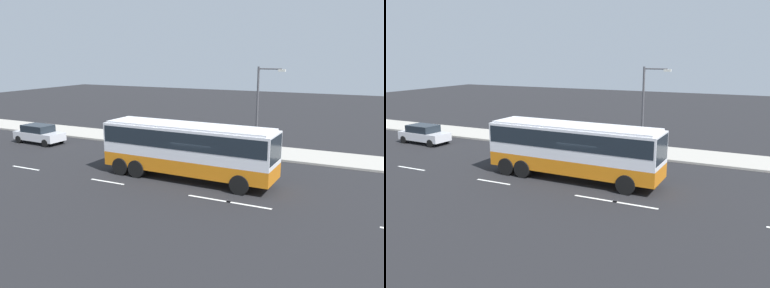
# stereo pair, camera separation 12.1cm
# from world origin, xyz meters

# --- Properties ---
(ground_plane) EXTENTS (120.00, 120.00, 0.00)m
(ground_plane) POSITION_xyz_m (0.00, 0.00, 0.00)
(ground_plane) COLOR black
(sidewalk_curb) EXTENTS (80.00, 4.00, 0.15)m
(sidewalk_curb) POSITION_xyz_m (0.00, 8.59, 0.07)
(sidewalk_curb) COLOR #A8A399
(sidewalk_curb) RESTS_ON ground_plane
(lane_centreline) EXTENTS (30.60, 0.16, 0.01)m
(lane_centreline) POSITION_xyz_m (-2.78, -2.47, 0.00)
(lane_centreline) COLOR white
(lane_centreline) RESTS_ON ground_plane
(coach_bus) EXTENTS (10.79, 2.90, 3.37)m
(coach_bus) POSITION_xyz_m (-0.75, 0.11, 2.09)
(coach_bus) COLOR orange
(coach_bus) RESTS_ON ground_plane
(car_silver_hatch) EXTENTS (4.58, 2.08, 1.58)m
(car_silver_hatch) POSITION_xyz_m (-16.67, 3.61, 0.83)
(car_silver_hatch) COLOR silver
(car_silver_hatch) RESTS_ON ground_plane
(pedestrian_near_curb) EXTENTS (0.32, 0.32, 1.67)m
(pedestrian_near_curb) POSITION_xyz_m (-3.99, 8.15, 1.11)
(pedestrian_near_curb) COLOR #38334C
(pedestrian_near_curb) RESTS_ON sidewalk_curb
(pedestrian_at_crossing) EXTENTS (0.32, 0.32, 1.54)m
(pedestrian_at_crossing) POSITION_xyz_m (-2.82, 8.18, 1.03)
(pedestrian_at_crossing) COLOR black
(pedestrian_at_crossing) RESTS_ON sidewalk_curb
(street_lamp) EXTENTS (2.00, 0.24, 6.44)m
(street_lamp) POSITION_xyz_m (1.61, 7.26, 3.91)
(street_lamp) COLOR #47474C
(street_lamp) RESTS_ON sidewalk_curb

